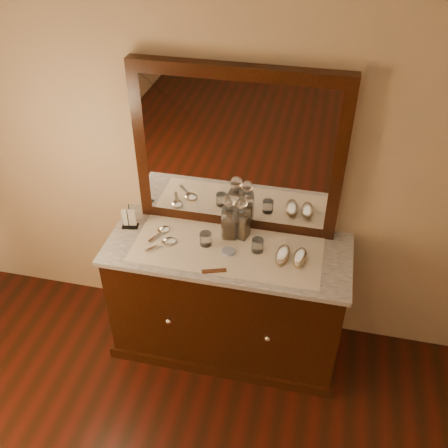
{
  "coord_description": "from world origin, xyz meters",
  "views": [
    {
      "loc": [
        0.47,
        -0.23,
        2.75
      ],
      "look_at": [
        0.0,
        1.85,
        1.1
      ],
      "focal_mm": 40.22,
      "sensor_mm": 36.0,
      "label": 1
    }
  ],
  "objects_px": {
    "hand_mirror_outer": "(162,231)",
    "pin_dish": "(228,252)",
    "comb": "(214,271)",
    "decanter_left": "(229,221)",
    "decanter_right": "(241,221)",
    "hand_mirror_inner": "(166,243)",
    "mirror_frame": "(237,152)",
    "brush_far": "(300,258)",
    "brush_near": "(282,255)",
    "napkin_rack": "(129,219)",
    "dresser_cabinet": "(227,300)"
  },
  "relations": [
    {
      "from": "hand_mirror_outer",
      "to": "pin_dish",
      "type": "bearing_deg",
      "value": -12.34
    },
    {
      "from": "comb",
      "to": "decanter_left",
      "type": "relative_size",
      "value": 0.47
    },
    {
      "from": "comb",
      "to": "decanter_right",
      "type": "distance_m",
      "value": 0.37
    },
    {
      "from": "hand_mirror_inner",
      "to": "comb",
      "type": "bearing_deg",
      "value": -26.91
    },
    {
      "from": "mirror_frame",
      "to": "hand_mirror_inner",
      "type": "height_order",
      "value": "mirror_frame"
    },
    {
      "from": "comb",
      "to": "decanter_right",
      "type": "xyz_separation_m",
      "value": [
        0.08,
        0.34,
        0.1
      ]
    },
    {
      "from": "comb",
      "to": "hand_mirror_outer",
      "type": "distance_m",
      "value": 0.47
    },
    {
      "from": "brush_far",
      "to": "hand_mirror_inner",
      "type": "xyz_separation_m",
      "value": [
        -0.78,
        -0.02,
        -0.01
      ]
    },
    {
      "from": "brush_near",
      "to": "hand_mirror_outer",
      "type": "xyz_separation_m",
      "value": [
        -0.74,
        0.08,
        -0.02
      ]
    },
    {
      "from": "decanter_left",
      "to": "comb",
      "type": "bearing_deg",
      "value": -92.7
    },
    {
      "from": "pin_dish",
      "to": "hand_mirror_inner",
      "type": "bearing_deg",
      "value": -179.32
    },
    {
      "from": "mirror_frame",
      "to": "hand_mirror_outer",
      "type": "relative_size",
      "value": 6.42
    },
    {
      "from": "brush_near",
      "to": "napkin_rack",
      "type": "bearing_deg",
      "value": 174.34
    },
    {
      "from": "hand_mirror_inner",
      "to": "brush_near",
      "type": "bearing_deg",
      "value": 1.72
    },
    {
      "from": "decanter_left",
      "to": "brush_far",
      "type": "height_order",
      "value": "decanter_left"
    },
    {
      "from": "hand_mirror_inner",
      "to": "decanter_right",
      "type": "bearing_deg",
      "value": 22.42
    },
    {
      "from": "napkin_rack",
      "to": "brush_near",
      "type": "height_order",
      "value": "napkin_rack"
    },
    {
      "from": "decanter_left",
      "to": "hand_mirror_outer",
      "type": "relative_size",
      "value": 1.57
    },
    {
      "from": "decanter_right",
      "to": "hand_mirror_outer",
      "type": "distance_m",
      "value": 0.49
    },
    {
      "from": "decanter_right",
      "to": "comb",
      "type": "bearing_deg",
      "value": -103.89
    },
    {
      "from": "decanter_left",
      "to": "hand_mirror_outer",
      "type": "height_order",
      "value": "decanter_left"
    },
    {
      "from": "brush_near",
      "to": "brush_far",
      "type": "distance_m",
      "value": 0.1
    },
    {
      "from": "brush_near",
      "to": "dresser_cabinet",
      "type": "bearing_deg",
      "value": 174.76
    },
    {
      "from": "hand_mirror_inner",
      "to": "mirror_frame",
      "type": "bearing_deg",
      "value": 39.24
    },
    {
      "from": "pin_dish",
      "to": "decanter_right",
      "type": "relative_size",
      "value": 0.27
    },
    {
      "from": "comb",
      "to": "decanter_right",
      "type": "relative_size",
      "value": 0.49
    },
    {
      "from": "dresser_cabinet",
      "to": "decanter_right",
      "type": "relative_size",
      "value": 4.96
    },
    {
      "from": "dresser_cabinet",
      "to": "brush_near",
      "type": "distance_m",
      "value": 0.57
    },
    {
      "from": "pin_dish",
      "to": "hand_mirror_inner",
      "type": "relative_size",
      "value": 0.42
    },
    {
      "from": "mirror_frame",
      "to": "napkin_rack",
      "type": "relative_size",
      "value": 8.1
    },
    {
      "from": "dresser_cabinet",
      "to": "napkin_rack",
      "type": "distance_m",
      "value": 0.81
    },
    {
      "from": "napkin_rack",
      "to": "mirror_frame",
      "type": "bearing_deg",
      "value": 15.95
    },
    {
      "from": "decanter_left",
      "to": "napkin_rack",
      "type": "bearing_deg",
      "value": -176.13
    },
    {
      "from": "dresser_cabinet",
      "to": "hand_mirror_outer",
      "type": "relative_size",
      "value": 7.49
    },
    {
      "from": "dresser_cabinet",
      "to": "pin_dish",
      "type": "bearing_deg",
      "value": -73.21
    },
    {
      "from": "decanter_left",
      "to": "brush_near",
      "type": "distance_m",
      "value": 0.38
    },
    {
      "from": "brush_near",
      "to": "brush_far",
      "type": "relative_size",
      "value": 1.05
    },
    {
      "from": "brush_near",
      "to": "brush_far",
      "type": "height_order",
      "value": "brush_near"
    },
    {
      "from": "dresser_cabinet",
      "to": "mirror_frame",
      "type": "height_order",
      "value": "mirror_frame"
    },
    {
      "from": "hand_mirror_outer",
      "to": "hand_mirror_inner",
      "type": "bearing_deg",
      "value": -59.61
    },
    {
      "from": "dresser_cabinet",
      "to": "brush_near",
      "type": "height_order",
      "value": "brush_near"
    },
    {
      "from": "decanter_right",
      "to": "hand_mirror_outer",
      "type": "height_order",
      "value": "decanter_right"
    },
    {
      "from": "hand_mirror_outer",
      "to": "hand_mirror_inner",
      "type": "relative_size",
      "value": 1.02
    },
    {
      "from": "brush_far",
      "to": "mirror_frame",
      "type": "bearing_deg",
      "value": 147.14
    },
    {
      "from": "pin_dish",
      "to": "brush_far",
      "type": "distance_m",
      "value": 0.41
    },
    {
      "from": "napkin_rack",
      "to": "hand_mirror_inner",
      "type": "distance_m",
      "value": 0.3
    },
    {
      "from": "brush_far",
      "to": "hand_mirror_inner",
      "type": "distance_m",
      "value": 0.78
    },
    {
      "from": "pin_dish",
      "to": "decanter_right",
      "type": "height_order",
      "value": "decanter_right"
    },
    {
      "from": "mirror_frame",
      "to": "napkin_rack",
      "type": "height_order",
      "value": "mirror_frame"
    },
    {
      "from": "hand_mirror_inner",
      "to": "hand_mirror_outer",
      "type": "bearing_deg",
      "value": 120.39
    }
  ]
}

